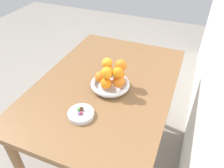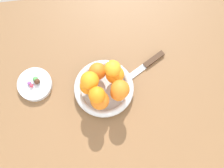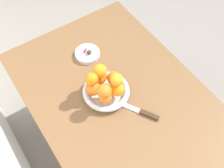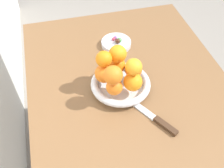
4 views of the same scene
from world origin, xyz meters
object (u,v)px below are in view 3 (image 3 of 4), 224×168
Objects in this scene: fruit_bowl at (106,92)px; orange_0 at (114,78)px; candy_dish at (87,54)px; orange_8 at (104,91)px; orange_6 at (117,80)px; candy_ball_2 at (85,51)px; dining_table at (117,105)px; orange_2 at (93,88)px; orange_4 at (117,89)px; knife at (137,110)px; candy_ball_3 at (86,49)px; candy_ball_1 at (89,52)px; orange_5 at (100,71)px; candy_ball_0 at (90,51)px; orange_3 at (105,98)px; orange_1 at (100,78)px; orange_7 at (92,79)px.

fruit_bowl is 3.47× the size of orange_0.
candy_dish is 1.97× the size of orange_8.
orange_6 is 0.32m from candy_ball_2.
candy_dish is 8.53× the size of candy_ball_2.
dining_table is 0.20m from orange_2.
knife is (-0.11, -0.04, -0.07)m from orange_4.
candy_ball_2 is (0.31, -0.09, -0.10)m from orange_8.
knife is (-0.41, -0.02, -0.02)m from candy_ball_2.
candy_dish is 0.26m from orange_2.
candy_ball_3 reaches higher than candy_dish.
orange_6 is at bearing -140.36° from fruit_bowl.
dining_table is at bearing 177.56° from candy_ball_1.
orange_0 is (-0.24, -0.00, 0.06)m from candy_dish.
dining_table is at bearing -153.26° from orange_5.
knife is (-0.15, -0.07, -0.02)m from fruit_bowl.
fruit_bowl is 0.27m from candy_ball_2.
dining_table is 74.39× the size of candy_ball_3.
candy_ball_0 is at bearing -2.65° from orange_0.
orange_3 is (-0.05, 0.04, 0.05)m from fruit_bowl.
orange_4 is (-0.06, 0.02, 0.00)m from orange_0.
orange_2 reaches higher than candy_ball_1.
orange_8 is 3.16× the size of candy_ball_0.
orange_4 is 0.28× the size of knife.
fruit_bowl is at bearing 165.70° from candy_ball_0.
orange_5 is 3.10× the size of candy_ball_0.
dining_table is at bearing -69.82° from orange_6.
dining_table is 18.11× the size of orange_1.
candy_ball_1 is (0.28, -0.01, 0.12)m from dining_table.
orange_8 is (-0.02, 0.08, 0.22)m from dining_table.
dining_table is 19.01× the size of orange_6.
orange_0 is 3.09× the size of candy_ball_0.
candy_ball_1 is (0.19, -0.05, -0.04)m from orange_1.
dining_table is at bearing -156.10° from orange_1.
candy_ball_3 is at bearing 3.91° from candy_ball_1.
orange_3 is at bearing 164.65° from candy_ball_3.
orange_6 is 3.87× the size of candy_ball_2.
candy_ball_0 is (0.30, -0.10, -0.10)m from orange_8.
orange_7 is 0.28m from candy_ball_3.
orange_7 reaches higher than orange_1.
orange_0 reaches higher than candy_ball_2.
orange_7 is (0.06, 0.09, 0.22)m from dining_table.
orange_3 reaches higher than candy_ball_0.
orange_7 reaches higher than orange_2.
orange_0 is at bearing -73.10° from fruit_bowl.
candy_dish is 0.30m from orange_4.
orange_1 is 0.91× the size of orange_4.
orange_3 is 1.00× the size of orange_7.
orange_6 is at bearing 175.84° from candy_ball_1.
orange_2 is 0.26m from candy_ball_0.
candy_ball_3 is (0.25, -0.11, -0.04)m from orange_2.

